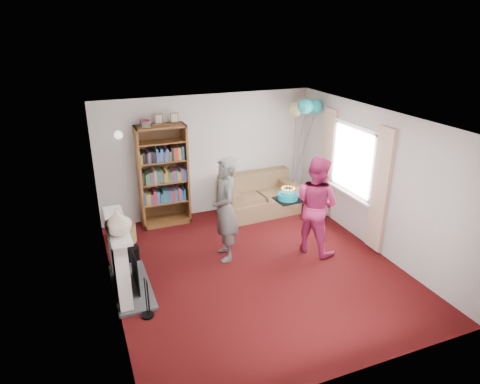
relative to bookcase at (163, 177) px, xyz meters
name	(u,v)px	position (x,y,z in m)	size (l,w,h in m)	color
ground	(256,268)	(1.00, -2.30, -0.99)	(5.00, 5.00, 0.00)	#370808
wall_back	(208,155)	(1.00, 0.21, 0.26)	(4.50, 0.02, 2.50)	silver
wall_left	(106,223)	(-1.26, -2.30, 0.26)	(0.02, 5.00, 2.50)	silver
wall_right	(376,181)	(3.26, -2.30, 0.26)	(0.02, 5.00, 2.50)	silver
ceiling	(258,119)	(1.00, -2.30, 1.52)	(4.50, 5.00, 0.01)	white
fireplace	(123,260)	(-1.09, -2.11, -0.47)	(0.55, 1.80, 1.12)	#3F3F42
window_bay	(352,173)	(3.20, -1.70, 0.22)	(0.14, 2.02, 2.20)	white
wall_sconce	(118,135)	(-0.75, 0.06, 0.90)	(0.16, 0.23, 0.16)	gold
bookcase	(163,177)	(0.00, 0.00, 0.00)	(0.96, 0.42, 2.23)	#472B14
sofa	(258,198)	(1.96, -0.24, -0.67)	(1.58, 0.84, 0.84)	olive
wicker_basket	(124,233)	(-0.90, -0.54, -0.80)	(0.45, 0.45, 0.40)	#A2814B
person_striped	(225,209)	(0.67, -1.76, -0.08)	(0.66, 0.43, 1.81)	black
person_magenta	(315,205)	(2.20, -2.10, -0.11)	(0.85, 0.66, 1.75)	#B5245C
birthday_cake	(288,197)	(1.62, -2.16, 0.16)	(0.40, 0.40, 0.22)	black
balloons	(305,107)	(2.87, -0.43, 1.23)	(0.63, 0.68, 1.79)	#3F3F3F
mantel_vase	(118,221)	(-1.12, -2.45, 0.33)	(0.36, 0.36, 0.38)	beige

